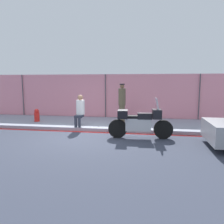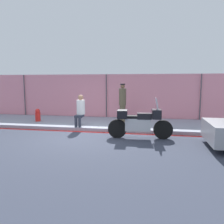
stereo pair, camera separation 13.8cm
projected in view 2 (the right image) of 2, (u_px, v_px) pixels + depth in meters
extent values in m
plane|color=#333847|center=(85.00, 137.00, 8.23)|extent=(120.00, 120.00, 0.00)
cube|color=#8E93A3|center=(100.00, 123.00, 10.67)|extent=(36.54, 3.07, 0.15)
cube|color=red|center=(91.00, 132.00, 9.09)|extent=(36.54, 0.18, 0.01)
cube|color=pink|center=(107.00, 97.00, 12.09)|extent=(34.71, 0.08, 2.50)
cylinder|color=#4C4C51|center=(25.00, 96.00, 12.85)|extent=(0.05, 0.05, 2.50)
cylinder|color=#4C4C51|center=(106.00, 97.00, 12.00)|extent=(0.05, 0.05, 2.50)
cylinder|color=#4C4C51|center=(201.00, 98.00, 11.14)|extent=(0.05, 0.05, 2.50)
cylinder|color=black|center=(163.00, 130.00, 7.96)|extent=(0.71, 0.19, 0.70)
cylinder|color=black|center=(117.00, 129.00, 8.13)|extent=(0.71, 0.19, 0.70)
cube|color=silver|center=(138.00, 125.00, 8.03)|extent=(0.94, 0.35, 0.47)
cube|color=black|center=(144.00, 116.00, 7.97)|extent=(0.54, 0.34, 0.22)
cube|color=black|center=(135.00, 117.00, 8.01)|extent=(0.62, 0.32, 0.10)
cube|color=black|center=(156.00, 114.00, 7.91)|extent=(0.35, 0.50, 0.34)
cube|color=silver|center=(157.00, 104.00, 7.86)|extent=(0.13, 0.43, 0.42)
cube|color=black|center=(122.00, 114.00, 8.04)|extent=(0.40, 0.53, 0.30)
cylinder|color=brown|center=(122.00, 114.00, 10.62)|extent=(0.28, 0.28, 0.81)
cylinder|color=brown|center=(123.00, 97.00, 10.51)|extent=(0.35, 0.35, 0.81)
sphere|color=brown|center=(123.00, 86.00, 10.44)|extent=(0.21, 0.21, 0.21)
cylinder|color=black|center=(123.00, 84.00, 10.43)|extent=(0.25, 0.25, 0.05)
cylinder|color=#2D3342|center=(76.00, 122.00, 9.36)|extent=(0.12, 0.12, 0.45)
cylinder|color=#2D3342|center=(80.00, 122.00, 9.33)|extent=(0.12, 0.12, 0.45)
cube|color=#2D3342|center=(79.00, 116.00, 9.53)|extent=(0.32, 0.45, 0.10)
cylinder|color=white|center=(81.00, 107.00, 9.70)|extent=(0.37, 0.37, 0.64)
sphere|color=#A37556|center=(81.00, 97.00, 9.65)|extent=(0.23, 0.23, 0.23)
cylinder|color=red|center=(38.00, 117.00, 10.80)|extent=(0.25, 0.25, 0.44)
sphere|color=red|center=(38.00, 111.00, 10.76)|extent=(0.23, 0.23, 0.23)
cylinder|color=red|center=(36.00, 117.00, 10.66)|extent=(0.09, 0.10, 0.09)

